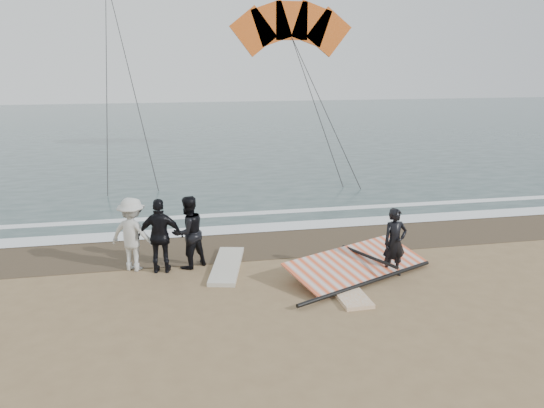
{
  "coord_description": "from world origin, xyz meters",
  "views": [
    {
      "loc": [
        -3.19,
        -10.12,
        5.23
      ],
      "look_at": [
        -0.56,
        3.0,
        1.6
      ],
      "focal_mm": 35.0,
      "sensor_mm": 36.0,
      "label": 1
    }
  ],
  "objects_px": {
    "man_main": "(395,242)",
    "board_white": "(343,287)",
    "board_cream": "(227,265)",
    "sail_rig": "(353,265)"
  },
  "relations": [
    {
      "from": "man_main",
      "to": "board_white",
      "type": "relative_size",
      "value": 0.74
    },
    {
      "from": "board_white",
      "to": "board_cream",
      "type": "relative_size",
      "value": 0.92
    },
    {
      "from": "man_main",
      "to": "board_cream",
      "type": "height_order",
      "value": "man_main"
    },
    {
      "from": "man_main",
      "to": "board_white",
      "type": "bearing_deg",
      "value": -166.5
    },
    {
      "from": "man_main",
      "to": "board_white",
      "type": "height_order",
      "value": "man_main"
    },
    {
      "from": "sail_rig",
      "to": "board_cream",
      "type": "bearing_deg",
      "value": 162.86
    },
    {
      "from": "board_cream",
      "to": "sail_rig",
      "type": "relative_size",
      "value": 0.63
    },
    {
      "from": "man_main",
      "to": "board_white",
      "type": "xyz_separation_m",
      "value": [
        -1.51,
        -0.55,
        -0.82
      ]
    },
    {
      "from": "man_main",
      "to": "sail_rig",
      "type": "xyz_separation_m",
      "value": [
        -0.93,
        0.36,
        -0.67
      ]
    },
    {
      "from": "man_main",
      "to": "board_cream",
      "type": "distance_m",
      "value": 4.33
    }
  ]
}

